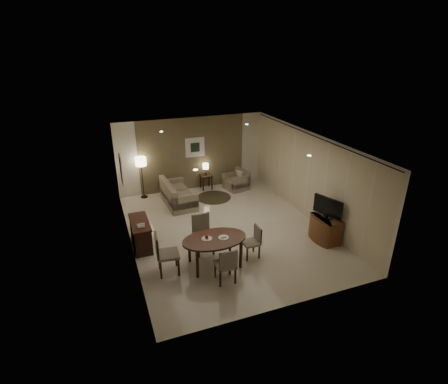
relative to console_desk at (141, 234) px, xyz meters
name	(u,v)px	position (x,y,z in m)	size (l,w,h in m)	color
room_shell	(222,183)	(2.49, 0.40, 0.98)	(5.50, 7.00, 2.70)	beige
taupe_accent	(192,154)	(2.49, 3.48, 0.98)	(3.96, 0.03, 2.70)	#706546
curtain_wall	(307,177)	(5.17, 0.00, 0.95)	(0.08, 6.70, 2.58)	beige
curtain_rod	(312,135)	(5.17, 0.00, 2.27)	(0.03, 0.03, 6.80)	black
art_back_frame	(195,147)	(2.59, 3.46, 1.23)	(0.72, 0.03, 0.72)	silver
art_back_canvas	(195,147)	(2.59, 3.44, 1.23)	(0.34, 0.01, 0.34)	black
art_left_frame	(121,170)	(-0.23, 1.20, 1.48)	(0.03, 0.60, 0.80)	silver
art_left_canvas	(122,170)	(-0.21, 1.20, 1.48)	(0.01, 0.46, 0.64)	gray
downlight_nl	(196,170)	(1.09, -1.80, 2.31)	(0.10, 0.10, 0.01)	white
downlight_nr	(309,156)	(3.89, -1.80, 2.31)	(0.10, 0.10, 0.01)	white
downlight_fl	(161,132)	(1.09, 1.80, 2.31)	(0.10, 0.10, 0.01)	white
downlight_fr	(247,124)	(3.89, 1.80, 2.31)	(0.10, 0.10, 0.01)	white
console_desk	(141,234)	(0.00, 0.00, 0.00)	(0.48, 1.20, 0.75)	#4C2718
telephone	(141,225)	(0.00, -0.30, 0.43)	(0.20, 0.14, 0.09)	white
tv_cabinet	(326,229)	(4.89, -1.50, -0.03)	(0.48, 0.90, 0.70)	brown
flat_tv	(328,207)	(4.87, -1.50, 0.65)	(0.06, 0.88, 0.60)	black
dining_table	(215,252)	(1.59, -1.53, 0.00)	(1.61, 1.00, 0.75)	#4C2718
chair_near	(225,264)	(1.60, -2.22, 0.08)	(0.44, 0.44, 0.92)	gray
chair_far	(204,235)	(1.50, -0.89, 0.14)	(0.50, 0.50, 1.02)	gray
chair_left	(168,254)	(0.44, -1.43, 0.15)	(0.51, 0.51, 1.05)	gray
chair_right	(251,242)	(2.57, -1.52, 0.05)	(0.41, 0.41, 0.85)	gray
plate_a	(207,239)	(1.41, -1.48, 0.39)	(0.26, 0.26, 0.02)	white
plate_b	(224,238)	(1.81, -1.58, 0.39)	(0.26, 0.26, 0.02)	white
fruit_apple	(207,237)	(1.41, -1.48, 0.44)	(0.09, 0.09, 0.09)	#A41226
napkin	(224,237)	(1.81, -1.58, 0.41)	(0.12, 0.08, 0.03)	white
round_rug	(214,197)	(2.91, 2.34, -0.37)	(1.22, 1.22, 0.01)	#423724
sofa	(178,193)	(1.60, 2.29, 0.03)	(0.87, 1.73, 0.82)	gray
armchair	(236,180)	(3.97, 2.82, -0.02)	(0.80, 0.76, 0.71)	gray
side_table	(206,182)	(2.91, 3.23, -0.10)	(0.43, 0.43, 0.55)	black
table_lamp	(206,169)	(2.91, 3.25, 0.42)	(0.22, 0.22, 0.50)	#FFEAC1
floor_lamp	(142,178)	(0.57, 3.26, 0.37)	(0.38, 0.38, 1.50)	#FFE5B7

